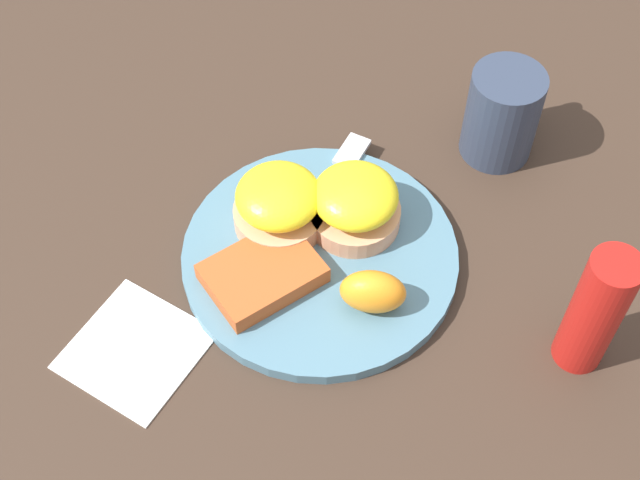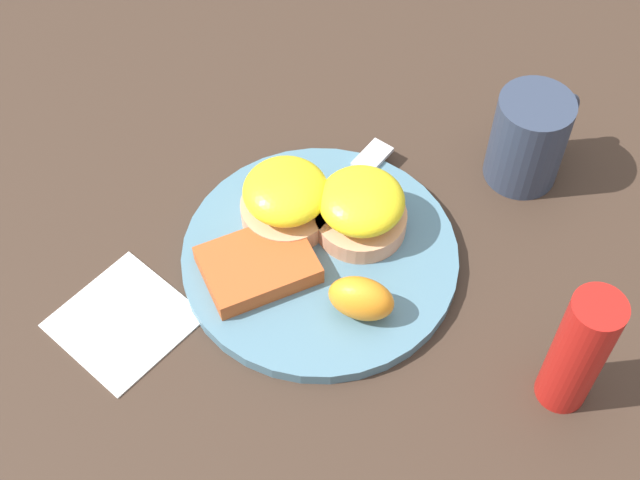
# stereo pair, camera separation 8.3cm
# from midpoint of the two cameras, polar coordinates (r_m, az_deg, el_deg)

# --- Properties ---
(ground_plane) EXTENTS (1.10, 1.10, 0.00)m
(ground_plane) POSITION_cam_midpoint_polar(r_m,az_deg,el_deg) (0.86, -2.76, -1.52)
(ground_plane) COLOR #38281E
(plate) EXTENTS (0.26, 0.26, 0.01)m
(plate) POSITION_cam_midpoint_polar(r_m,az_deg,el_deg) (0.85, -2.78, -1.25)
(plate) COLOR slate
(plate) RESTS_ON ground_plane
(sandwich_benedict_left) EXTENTS (0.09, 0.09, 0.06)m
(sandwich_benedict_left) POSITION_cam_midpoint_polar(r_m,az_deg,el_deg) (0.84, -0.76, 2.32)
(sandwich_benedict_left) COLOR tan
(sandwich_benedict_left) RESTS_ON plate
(sandwich_benedict_right) EXTENTS (0.09, 0.09, 0.06)m
(sandwich_benedict_right) POSITION_cam_midpoint_polar(r_m,az_deg,el_deg) (0.85, -5.47, 2.12)
(sandwich_benedict_right) COLOR tan
(sandwich_benedict_right) RESTS_ON plate
(hashbrown_patty) EXTENTS (0.12, 0.10, 0.02)m
(hashbrown_patty) POSITION_cam_midpoint_polar(r_m,az_deg,el_deg) (0.83, -6.58, -2.34)
(hashbrown_patty) COLOR #B14F23
(hashbrown_patty) RESTS_ON plate
(orange_wedge) EXTENTS (0.06, 0.07, 0.04)m
(orange_wedge) POSITION_cam_midpoint_polar(r_m,az_deg,el_deg) (0.79, 0.43, -3.55)
(orange_wedge) COLOR orange
(orange_wedge) RESTS_ON plate
(fork) EXTENTS (0.21, 0.07, 0.00)m
(fork) POSITION_cam_midpoint_polar(r_m,az_deg,el_deg) (0.88, -2.61, 2.51)
(fork) COLOR silver
(fork) RESTS_ON plate
(cup) EXTENTS (0.11, 0.07, 0.10)m
(cup) POSITION_cam_midpoint_polar(r_m,az_deg,el_deg) (0.92, 9.11, 7.84)
(cup) COLOR #2D384C
(cup) RESTS_ON ground_plane
(napkin) EXTENTS (0.13, 0.13, 0.00)m
(napkin) POSITION_cam_midpoint_polar(r_m,az_deg,el_deg) (0.83, -14.60, -7.00)
(napkin) COLOR white
(napkin) RESTS_ON ground_plane
(condiment_bottle) EXTENTS (0.04, 0.04, 0.14)m
(condiment_bottle) POSITION_cam_midpoint_polar(r_m,az_deg,el_deg) (0.77, 14.30, -4.71)
(condiment_bottle) COLOR #B21914
(condiment_bottle) RESTS_ON ground_plane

